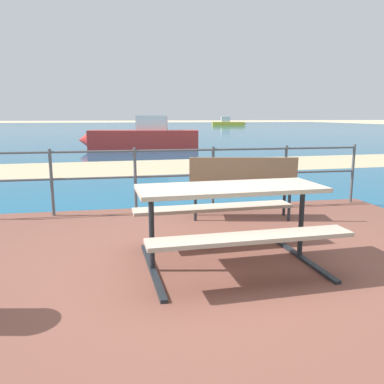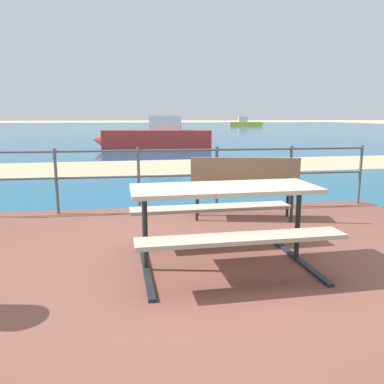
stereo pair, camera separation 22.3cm
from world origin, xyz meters
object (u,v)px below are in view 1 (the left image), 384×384
picnic_table (230,206)px  boat_near (228,123)px  park_bench (242,181)px  boat_mid (142,138)px

picnic_table → boat_near: 57.04m
boat_near → park_bench: bearing=-96.6°
boat_mid → picnic_table: bearing=100.2°
park_bench → boat_near: size_ratio=0.28×
picnic_table → boat_near: bearing=71.5°
picnic_table → boat_mid: boat_mid is taller
boat_mid → park_bench: bearing=103.1°
park_bench → boat_mid: (-0.58, 12.31, -0.09)m
picnic_table → boat_mid: bearing=87.2°
picnic_table → boat_near: boat_near is taller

